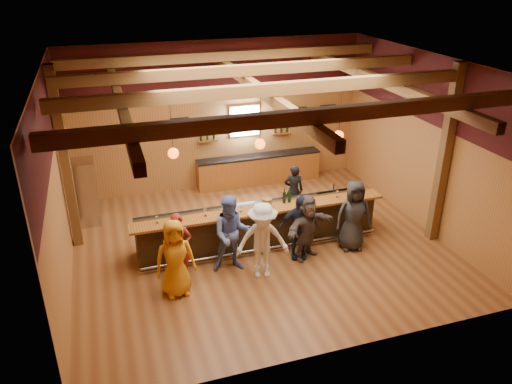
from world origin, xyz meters
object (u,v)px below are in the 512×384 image
at_px(customer_redvest, 179,247).
at_px(customer_dark, 354,216).
at_px(customer_white, 262,241).
at_px(customer_brown, 307,227).
at_px(bar_counter, 258,224).
at_px(bottle_a, 290,196).
at_px(bartender, 294,190).
at_px(customer_denim, 232,234).
at_px(customer_navy, 299,227).
at_px(stainless_fridge, 84,193).
at_px(ice_bucket, 267,203).
at_px(customer_orange, 175,258).
at_px(back_bar_cabinet, 259,169).

distance_m(customer_redvest, customer_dark, 4.28).
xyz_separation_m(customer_white, customer_brown, (1.24, 0.43, -0.09)).
bearing_deg(customer_white, bar_counter, 86.26).
bearing_deg(bottle_a, customer_redvest, -164.86).
relative_size(customer_redvest, bottle_a, 4.14).
bearing_deg(customer_brown, bartender, 50.96).
relative_size(customer_denim, customer_brown, 1.14).
height_order(customer_denim, customer_navy, customer_denim).
bearing_deg(customer_denim, customer_brown, 8.94).
xyz_separation_m(stainless_fridge, bottle_a, (4.87, -2.62, 0.36)).
relative_size(customer_denim, ice_bucket, 7.43).
bearing_deg(customer_dark, customer_white, -158.14).
bearing_deg(customer_brown, stainless_fridge, 120.27).
xyz_separation_m(customer_denim, customer_navy, (1.64, 0.01, -0.12)).
relative_size(bar_counter, customer_brown, 3.86).
height_order(customer_dark, bottle_a, customer_dark).
bearing_deg(customer_brown, bar_counter, 105.89).
distance_m(customer_brown, ice_bucket, 1.11).
bearing_deg(customer_brown, customer_dark, -22.67).
relative_size(customer_orange, bottle_a, 4.55).
distance_m(bar_counter, customer_denim, 1.41).
bearing_deg(customer_dark, bar_counter, 166.91).
xyz_separation_m(stainless_fridge, bartender, (5.53, -1.26, -0.16)).
distance_m(customer_orange, customer_white, 1.95).
bearing_deg(customer_dark, back_bar_cabinet, 112.80).
xyz_separation_m(customer_navy, ice_bucket, (-0.58, 0.64, 0.42)).
distance_m(customer_brown, bottle_a, 0.95).
height_order(stainless_fridge, customer_dark, customer_dark).
distance_m(back_bar_cabinet, customer_brown, 4.60).
xyz_separation_m(bar_counter, ice_bucket, (0.12, -0.31, 0.71)).
bearing_deg(customer_dark, customer_brown, -166.61).
relative_size(back_bar_cabinet, customer_navy, 2.46).
bearing_deg(customer_brown, customer_white, 173.87).
bearing_deg(back_bar_cabinet, customer_white, -107.32).
height_order(customer_orange, customer_dark, customer_dark).
bearing_deg(ice_bucket, bartender, 48.99).
distance_m(customer_redvest, bottle_a, 3.05).
bearing_deg(customer_dark, customer_orange, -162.00).
bearing_deg(bar_counter, customer_redvest, -156.09).
relative_size(bar_counter, customer_dark, 3.50).
height_order(customer_white, customer_dark, customer_white).
bearing_deg(customer_redvest, bartender, 41.23).
relative_size(customer_white, customer_dark, 1.01).
height_order(back_bar_cabinet, customer_navy, customer_navy).
bearing_deg(customer_denim, customer_redvest, -170.01).
relative_size(customer_redvest, customer_denim, 0.86).
bearing_deg(customer_white, back_bar_cabinet, 83.66).
bearing_deg(customer_navy, ice_bucket, 145.37).
bearing_deg(ice_bucket, customer_white, -113.70).
relative_size(customer_orange, ice_bucket, 6.98).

